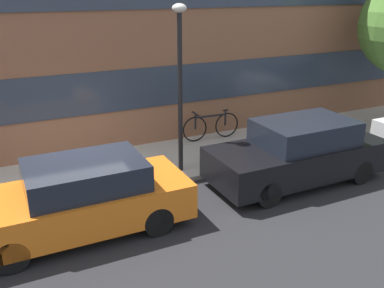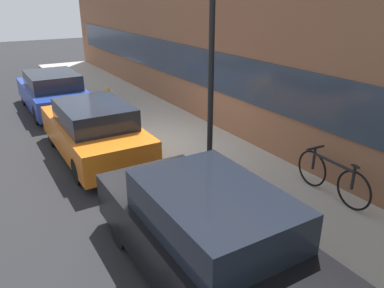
{
  "view_description": "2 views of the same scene",
  "coord_description": "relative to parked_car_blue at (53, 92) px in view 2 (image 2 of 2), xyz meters",
  "views": [
    {
      "loc": [
        -1.46,
        -8.25,
        4.35
      ],
      "look_at": [
        2.65,
        0.21,
        0.85
      ],
      "focal_mm": 40.0,
      "sensor_mm": 36.0,
      "label": 1
    },
    {
      "loc": [
        8.3,
        -3.39,
        3.74
      ],
      "look_at": [
        2.39,
        0.14,
        0.98
      ],
      "focal_mm": 35.0,
      "sensor_mm": 36.0,
      "label": 2
    }
  ],
  "objects": [
    {
      "name": "fire_hydrant",
      "position": [
        0.91,
        1.6,
        -0.21
      ],
      "size": [
        0.45,
        0.25,
        0.68
      ],
      "color": "gold",
      "rests_on": "sidewalk_strip"
    },
    {
      "name": "parked_car_black",
      "position": [
        9.63,
        0.0,
        0.06
      ],
      "size": [
        4.2,
        1.68,
        1.48
      ],
      "rotation": [
        0.0,
        0.0,
        3.14
      ],
      "color": "black",
      "rests_on": "ground_plane"
    },
    {
      "name": "sidewalk_strip",
      "position": [
        4.85,
        2.35,
        -0.61
      ],
      "size": [
        28.0,
        2.61,
        0.11
      ],
      "color": "#A8A399",
      "rests_on": "ground_plane"
    },
    {
      "name": "ground_plane",
      "position": [
        4.85,
        1.05,
        -0.66
      ],
      "size": [
        56.0,
        56.0,
        0.0
      ],
      "primitive_type": "plane",
      "color": "#232326"
    },
    {
      "name": "parked_car_blue",
      "position": [
        0.0,
        0.0,
        0.0
      ],
      "size": [
        4.15,
        1.74,
        1.33
      ],
      "rotation": [
        0.0,
        0.0,
        3.14
      ],
      "color": "#1E3899",
      "rests_on": "ground_plane"
    },
    {
      "name": "lamp_post",
      "position": [
        7.33,
        1.55,
        1.9
      ],
      "size": [
        0.32,
        0.32,
        3.89
      ],
      "color": "black",
      "rests_on": "sidewalk_strip"
    },
    {
      "name": "bicycle",
      "position": [
        9.05,
        3.2,
        -0.13
      ],
      "size": [
        1.77,
        0.44,
        0.85
      ],
      "rotation": [
        0.0,
        0.0,
        3.09
      ],
      "color": "black",
      "rests_on": "sidewalk_strip"
    },
    {
      "name": "parked_car_orange",
      "position": [
        4.6,
        0.0,
        0.02
      ],
      "size": [
        4.06,
        1.68,
        1.38
      ],
      "rotation": [
        0.0,
        0.0,
        3.14
      ],
      "color": "#D16619",
      "rests_on": "ground_plane"
    }
  ]
}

